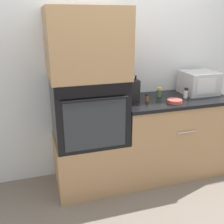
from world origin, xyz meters
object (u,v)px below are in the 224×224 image
Objects in this scene: condiment_jar_near at (159,92)px; knife_block at (133,90)px; bowl at (175,101)px; condiment_jar_far at (186,93)px; microwave at (199,83)px; condiment_jar_mid at (147,98)px; wall_oven at (88,110)px.

knife_block is at bearing -176.56° from condiment_jar_near.
condiment_jar_far is (0.21, 0.13, 0.04)m from bowl.
condiment_jar_near is 0.94× the size of condiment_jar_far.
condiment_jar_mid is (-0.69, -0.10, -0.09)m from microwave.
knife_block is 0.59m from condiment_jar_far.
bowl is at bearing -150.81° from microwave.
bowl is 1.48× the size of condiment_jar_near.
bowl is (0.87, -0.16, 0.06)m from wall_oven.
microwave is 0.70m from condiment_jar_mid.
bowl is at bearing -10.67° from wall_oven.
microwave is 3.61× the size of condiment_jar_near.
knife_block is 3.38× the size of condiment_jar_mid.
microwave is 0.81m from knife_block.
wall_oven is 6.72× the size of condiment_jar_near.
knife_block is 2.52× the size of condiment_jar_near.
condiment_jar_near is at bearing 5.94° from wall_oven.
microwave is 0.27m from condiment_jar_far.
knife_block is 0.17m from condiment_jar_mid.
condiment_jar_mid is 0.45m from condiment_jar_far.
microwave is 3.38× the size of condiment_jar_far.
microwave reaches higher than condiment_jar_mid.
wall_oven is 6.30× the size of condiment_jar_far.
condiment_jar_mid is (0.13, -0.09, -0.07)m from knife_block.
condiment_jar_near reaches higher than bowl.
wall_oven reaches higher than condiment_jar_far.
condiment_jar_far is (0.26, -0.12, 0.00)m from condiment_jar_near.
microwave is 2.43× the size of bowl.
condiment_jar_far is (0.58, -0.10, -0.06)m from knife_block.
knife_block is at bearing 146.01° from condiment_jar_mid.
knife_block reaches higher than condiment_jar_mid.
condiment_jar_mid is at bearing -1.95° from wall_oven.
bowl is at bearing -148.63° from condiment_jar_far.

